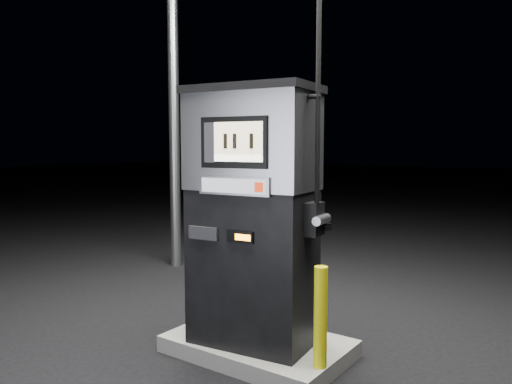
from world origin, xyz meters
The scene contains 5 objects.
ground centered at (0.00, 0.00, 0.00)m, with size 80.00×80.00×0.00m, color black.
pump_island centered at (0.00, 0.00, 0.07)m, with size 1.60×1.00×0.15m, color slate.
fuel_dispenser centered at (0.01, -0.10, 1.31)m, with size 1.28×0.80×4.70m.
bollard_left centered at (-0.55, 0.17, 0.57)m, with size 0.11×0.11×0.83m, color yellow.
bollard_right centered at (0.74, -0.20, 0.56)m, with size 0.11×0.11×0.82m, color yellow.
Camera 1 is at (2.53, -3.61, 1.91)m, focal length 35.00 mm.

